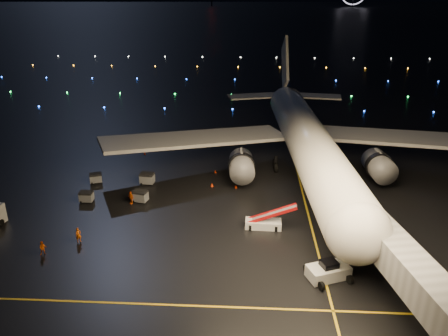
{
  "coord_description": "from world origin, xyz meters",
  "views": [
    {
      "loc": [
        3.7,
        -42.7,
        27.54
      ],
      "look_at": [
        0.69,
        12.0,
        5.0
      ],
      "focal_mm": 35.0,
      "sensor_mm": 36.0,
      "label": 1
    }
  ],
  "objects_px": {
    "crew_c": "(131,197)",
    "baggage_cart_0": "(147,179)",
    "airliner": "(305,112)",
    "crew_b": "(43,248)",
    "crew_a": "(78,235)",
    "pushback_tug": "(328,270)",
    "baggage_cart_2": "(86,197)",
    "baggage_cart_3": "(96,178)",
    "baggage_cart_1": "(140,196)",
    "belt_loader": "(264,216)"
  },
  "relations": [
    {
      "from": "crew_c",
      "to": "baggage_cart_0",
      "type": "distance_m",
      "value": 6.71
    },
    {
      "from": "airliner",
      "to": "crew_b",
      "type": "height_order",
      "value": "airliner"
    },
    {
      "from": "crew_a",
      "to": "crew_b",
      "type": "distance_m",
      "value": 4.11
    },
    {
      "from": "pushback_tug",
      "to": "crew_b",
      "type": "bearing_deg",
      "value": 153.85
    },
    {
      "from": "pushback_tug",
      "to": "crew_a",
      "type": "height_order",
      "value": "pushback_tug"
    },
    {
      "from": "crew_c",
      "to": "baggage_cart_0",
      "type": "height_order",
      "value": "crew_c"
    },
    {
      "from": "baggage_cart_2",
      "to": "baggage_cart_3",
      "type": "height_order",
      "value": "baggage_cart_2"
    },
    {
      "from": "crew_c",
      "to": "baggage_cart_1",
      "type": "distance_m",
      "value": 1.31
    },
    {
      "from": "belt_loader",
      "to": "crew_c",
      "type": "height_order",
      "value": "belt_loader"
    },
    {
      "from": "belt_loader",
      "to": "crew_b",
      "type": "xyz_separation_m",
      "value": [
        -24.73,
        -7.29,
        -0.76
      ]
    },
    {
      "from": "airliner",
      "to": "belt_loader",
      "type": "relative_size",
      "value": 10.03
    },
    {
      "from": "airliner",
      "to": "crew_a",
      "type": "bearing_deg",
      "value": -141.65
    },
    {
      "from": "pushback_tug",
      "to": "crew_c",
      "type": "xyz_separation_m",
      "value": [
        -24.39,
        15.48,
        -0.08
      ]
    },
    {
      "from": "pushback_tug",
      "to": "baggage_cart_0",
      "type": "distance_m",
      "value": 32.35
    },
    {
      "from": "airliner",
      "to": "baggage_cart_3",
      "type": "height_order",
      "value": "airliner"
    },
    {
      "from": "crew_c",
      "to": "baggage_cart_0",
      "type": "bearing_deg",
      "value": 120.93
    },
    {
      "from": "pushback_tug",
      "to": "belt_loader",
      "type": "xyz_separation_m",
      "value": [
        -6.33,
        9.92,
        0.57
      ]
    },
    {
      "from": "baggage_cart_0",
      "to": "baggage_cart_1",
      "type": "height_order",
      "value": "baggage_cart_0"
    },
    {
      "from": "belt_loader",
      "to": "crew_a",
      "type": "bearing_deg",
      "value": -166.13
    },
    {
      "from": "belt_loader",
      "to": "baggage_cart_2",
      "type": "height_order",
      "value": "belt_loader"
    },
    {
      "from": "crew_c",
      "to": "baggage_cart_3",
      "type": "bearing_deg",
      "value": 174.92
    },
    {
      "from": "airliner",
      "to": "crew_a",
      "type": "relative_size",
      "value": 36.2
    },
    {
      "from": "baggage_cart_1",
      "to": "baggage_cart_3",
      "type": "bearing_deg",
      "value": 157.64
    },
    {
      "from": "belt_loader",
      "to": "crew_c",
      "type": "xyz_separation_m",
      "value": [
        -18.05,
        5.56,
        -0.65
      ]
    },
    {
      "from": "pushback_tug",
      "to": "crew_c",
      "type": "distance_m",
      "value": 28.89
    },
    {
      "from": "crew_c",
      "to": "baggage_cart_2",
      "type": "bearing_deg",
      "value": -144.2
    },
    {
      "from": "crew_b",
      "to": "baggage_cart_1",
      "type": "relative_size",
      "value": 0.83
    },
    {
      "from": "belt_loader",
      "to": "baggage_cart_2",
      "type": "bearing_deg",
      "value": 168.8
    },
    {
      "from": "baggage_cart_1",
      "to": "baggage_cart_3",
      "type": "distance_m",
      "value": 10.24
    },
    {
      "from": "crew_c",
      "to": "baggage_cart_2",
      "type": "distance_m",
      "value": 6.34
    },
    {
      "from": "baggage_cart_0",
      "to": "baggage_cart_3",
      "type": "xyz_separation_m",
      "value": [
        -7.96,
        -0.01,
        -0.11
      ]
    },
    {
      "from": "pushback_tug",
      "to": "airliner",
      "type": "bearing_deg",
      "value": 67.46
    },
    {
      "from": "baggage_cart_0",
      "to": "baggage_cart_2",
      "type": "bearing_deg",
      "value": -131.56
    },
    {
      "from": "belt_loader",
      "to": "pushback_tug",
      "type": "bearing_deg",
      "value": -55.31
    },
    {
      "from": "belt_loader",
      "to": "baggage_cart_0",
      "type": "distance_m",
      "value": 21.15
    },
    {
      "from": "baggage_cart_1",
      "to": "crew_c",
      "type": "bearing_deg",
      "value": -136.9
    },
    {
      "from": "airliner",
      "to": "pushback_tug",
      "type": "height_order",
      "value": "airliner"
    },
    {
      "from": "crew_a",
      "to": "crew_b",
      "type": "bearing_deg",
      "value": -171.11
    },
    {
      "from": "baggage_cart_0",
      "to": "baggage_cart_1",
      "type": "distance_m",
      "value": 6.02
    },
    {
      "from": "baggage_cart_0",
      "to": "baggage_cart_1",
      "type": "xyz_separation_m",
      "value": [
        0.34,
        -6.01,
        -0.03
      ]
    },
    {
      "from": "baggage_cart_3",
      "to": "pushback_tug",
      "type": "bearing_deg",
      "value": -55.01
    },
    {
      "from": "airliner",
      "to": "baggage_cart_3",
      "type": "xyz_separation_m",
      "value": [
        -32.2,
        -8.67,
        -8.51
      ]
    },
    {
      "from": "baggage_cart_3",
      "to": "crew_a",
      "type": "bearing_deg",
      "value": -98.11
    },
    {
      "from": "pushback_tug",
      "to": "crew_a",
      "type": "xyz_separation_m",
      "value": [
        -28.03,
        5.41,
        -0.11
      ]
    },
    {
      "from": "pushback_tug",
      "to": "belt_loader",
      "type": "bearing_deg",
      "value": 101.24
    },
    {
      "from": "belt_loader",
      "to": "baggage_cart_3",
      "type": "xyz_separation_m",
      "value": [
        -25.21,
        12.2,
        -0.82
      ]
    },
    {
      "from": "crew_c",
      "to": "crew_b",
      "type": "bearing_deg",
      "value": -79.64
    },
    {
      "from": "crew_a",
      "to": "baggage_cart_3",
      "type": "distance_m",
      "value": 17.08
    },
    {
      "from": "airliner",
      "to": "belt_loader",
      "type": "height_order",
      "value": "airliner"
    },
    {
      "from": "belt_loader",
      "to": "baggage_cart_1",
      "type": "height_order",
      "value": "belt_loader"
    }
  ]
}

